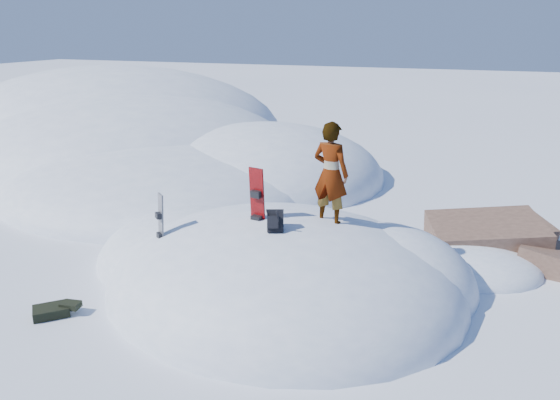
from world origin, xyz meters
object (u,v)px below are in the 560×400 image
(snowboard_red, at_px, (257,209))
(person, at_px, (331,174))
(backpack, at_px, (275,221))
(snowboard_dark, at_px, (161,227))

(snowboard_red, bearing_deg, person, 35.22)
(backpack, bearing_deg, snowboard_red, 120.86)
(snowboard_dark, bearing_deg, snowboard_red, 57.64)
(snowboard_red, xyz_separation_m, snowboard_dark, (-1.76, -0.57, -0.41))
(backpack, bearing_deg, snowboard_dark, 163.28)
(snowboard_dark, bearing_deg, person, 59.86)
(snowboard_red, bearing_deg, backpack, -26.32)
(backpack, relative_size, person, 0.25)
(backpack, xyz_separation_m, person, (0.72, 0.94, 0.69))
(snowboard_red, height_order, snowboard_dark, snowboard_red)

